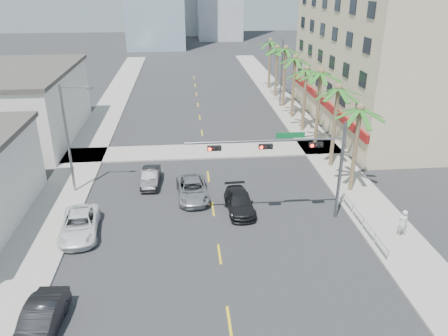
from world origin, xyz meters
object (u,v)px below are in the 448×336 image
object	(u,v)px
car_parked_mid	(40,321)
car_lane_center	(192,189)
car_lane_right	(239,202)
car_parked_far	(80,225)
traffic_signal_mast	(298,155)
car_lane_left	(151,177)
pedestrian	(403,223)

from	to	relation	value
car_parked_mid	car_lane_center	xyz separation A→B (m)	(7.90, 14.04, -0.05)
car_parked_mid	car_lane_right	xyz separation A→B (m)	(11.40, 11.59, -0.08)
car_parked_far	car_lane_right	distance (m)	11.64
car_lane_center	car_lane_right	bearing A→B (deg)	-38.91
traffic_signal_mast	car_parked_mid	distance (m)	18.64
car_parked_far	car_lane_left	bearing A→B (deg)	54.40
car_parked_far	car_lane_left	size ratio (longest dim) A/B	1.28
car_parked_mid	traffic_signal_mast	bearing A→B (deg)	36.90
car_parked_mid	pedestrian	bearing A→B (deg)	20.96
car_parked_far	car_lane_right	xyz separation A→B (m)	(11.40, 2.34, -0.05)
car_lane_left	pedestrian	bearing A→B (deg)	-28.23
car_parked_mid	car_lane_center	bearing A→B (deg)	64.38
car_parked_mid	car_lane_right	world-z (taller)	car_parked_mid
car_lane_right	car_lane_left	bearing A→B (deg)	140.36
car_lane_left	car_lane_center	xyz separation A→B (m)	(3.50, -2.78, 0.04)
car_parked_mid	pedestrian	distance (m)	22.96
car_parked_far	car_lane_left	world-z (taller)	car_parked_far
car_lane_left	car_parked_mid	bearing A→B (deg)	-103.11
pedestrian	car_parked_far	bearing A→B (deg)	-6.87
traffic_signal_mast	pedestrian	bearing A→B (deg)	-24.86
car_lane_center	pedestrian	world-z (taller)	pedestrian
car_lane_left	car_lane_center	world-z (taller)	car_lane_center
car_parked_far	car_lane_left	distance (m)	8.76
car_parked_far	pedestrian	distance (m)	22.07
traffic_signal_mast	car_parked_far	size ratio (longest dim) A/B	2.10
car_lane_right	pedestrian	xyz separation A→B (m)	(10.53, -4.80, 0.44)
car_parked_mid	car_lane_center	distance (m)	16.11
car_lane_center	car_lane_right	xyz separation A→B (m)	(3.50, -2.44, -0.03)
car_parked_mid	car_lane_center	size ratio (longest dim) A/B	0.90
car_lane_left	car_lane_right	bearing A→B (deg)	-35.21
car_parked_mid	pedestrian	size ratio (longest dim) A/B	2.38
traffic_signal_mast	car_lane_right	bearing A→B (deg)	156.11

